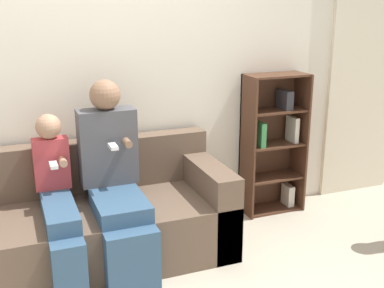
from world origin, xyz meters
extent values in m
cube|color=silver|center=(0.00, 0.96, 1.27)|extent=(10.00, 0.06, 2.55)
cube|color=beige|center=(2.44, 0.91, 1.11)|extent=(0.76, 0.04, 2.21)
cube|color=brown|center=(-0.26, 0.40, 0.21)|extent=(2.08, 0.67, 0.42)
cube|color=brown|center=(-0.26, 0.81, 0.40)|extent=(2.08, 0.16, 0.81)
cube|color=brown|center=(0.69, 0.40, 0.32)|extent=(0.20, 0.67, 0.63)
cube|color=#335170|center=(-0.03, 0.00, 0.21)|extent=(0.34, 0.12, 0.42)
cube|color=#335170|center=(-0.03, 0.29, 0.47)|extent=(0.34, 0.47, 0.11)
cube|color=#4C4C51|center=(-0.03, 0.62, 0.80)|extent=(0.40, 0.18, 0.54)
sphere|color=#8C664C|center=(-0.03, 0.62, 1.17)|extent=(0.21, 0.21, 0.21)
cylinder|color=#8C664C|center=(0.08, 0.48, 0.85)|extent=(0.05, 0.10, 0.05)
cube|color=white|center=(-0.03, 0.43, 0.85)|extent=(0.05, 0.12, 0.02)
cube|color=#335170|center=(-0.42, 0.00, 0.21)|extent=(0.21, 0.12, 0.42)
cube|color=#335170|center=(-0.42, 0.33, 0.47)|extent=(0.21, 0.54, 0.11)
cube|color=#B73D42|center=(-0.42, 0.66, 0.71)|extent=(0.24, 0.11, 0.37)
sphere|color=tan|center=(-0.42, 0.66, 0.98)|extent=(0.17, 0.17, 0.17)
cylinder|color=tan|center=(-0.35, 0.55, 0.75)|extent=(0.05, 0.10, 0.05)
cube|color=white|center=(-0.42, 0.50, 0.75)|extent=(0.05, 0.12, 0.02)
cube|color=#4C2D1E|center=(1.19, 0.79, 0.61)|extent=(0.02, 0.27, 1.22)
cube|color=#4C2D1E|center=(1.70, 0.79, 0.61)|extent=(0.02, 0.27, 1.22)
cube|color=#4C2D1E|center=(1.44, 0.91, 0.61)|extent=(0.53, 0.02, 1.22)
cube|color=#4C2D1E|center=(1.44, 0.79, 0.01)|extent=(0.50, 0.24, 0.02)
cube|color=#4C2D1E|center=(1.44, 0.79, 0.31)|extent=(0.50, 0.24, 0.02)
cube|color=#4C2D1E|center=(1.44, 0.79, 0.61)|extent=(0.50, 0.24, 0.02)
cube|color=#4C2D1E|center=(1.44, 0.79, 0.91)|extent=(0.50, 0.24, 0.02)
cube|color=#4C2D1E|center=(1.44, 0.79, 1.21)|extent=(0.50, 0.24, 0.02)
cube|color=#429956|center=(1.29, 0.79, 0.72)|extent=(0.05, 0.19, 0.21)
cube|color=beige|center=(1.62, 0.79, 0.73)|extent=(0.04, 0.16, 0.22)
cube|color=beige|center=(1.62, 0.79, 0.11)|extent=(0.06, 0.13, 0.19)
cube|color=#333338|center=(1.53, 0.79, 1.00)|extent=(0.07, 0.18, 0.16)
camera|label=1|loc=(-0.67, -2.65, 1.80)|focal=45.00mm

